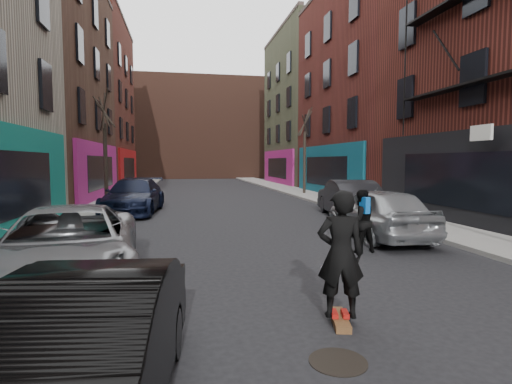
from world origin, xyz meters
name	(u,v)px	position (x,y,z in m)	size (l,w,h in m)	color
sidewalk_left	(133,190)	(-6.25, 30.00, 0.07)	(2.50, 84.00, 0.13)	gray
sidewalk_right	(284,188)	(6.25, 30.00, 0.07)	(2.50, 84.00, 0.13)	gray
buildings_right	(481,57)	(13.50, 16.00, 8.00)	(12.00, 56.00, 16.00)	#45251D
building_far	(197,130)	(0.00, 56.00, 7.00)	(40.00, 10.00, 14.00)	#47281E
tree_left_far	(105,142)	(-6.20, 18.00, 3.38)	(2.00, 2.00, 6.50)	black
tree_right_far	(305,145)	(6.20, 24.00, 3.53)	(2.00, 2.00, 6.80)	black
parked_left_mid	(81,357)	(-3.37, 0.32, 0.68)	(1.44, 4.13, 1.36)	black
parked_left_far	(67,248)	(-4.60, 4.65, 0.76)	(2.54, 5.50, 1.53)	gray
parked_left_end	(134,196)	(-4.60, 15.66, 0.80)	(2.24, 5.50, 1.60)	black
parked_right_far	(378,212)	(3.56, 8.10, 0.80)	(1.89, 4.70, 1.60)	#999DA1
parked_right_end	(348,198)	(4.60, 12.76, 0.80)	(1.70, 4.88, 1.61)	black
skateboard	(339,320)	(-0.19, 2.12, 0.05)	(0.22, 0.80, 0.10)	brown
skateboarder	(341,254)	(-0.19, 2.12, 1.04)	(0.68, 0.45, 1.88)	black
pedestrian	(361,221)	(2.14, 6.36, 0.84)	(0.87, 0.72, 1.65)	black
manhole	(338,361)	(-0.66, 1.04, 0.01)	(0.70, 0.70, 0.01)	black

